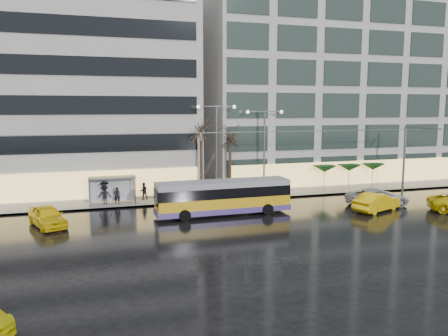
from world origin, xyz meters
name	(u,v)px	position (x,y,z in m)	size (l,w,h in m)	color
ground	(230,229)	(0.00, 0.00, 0.00)	(140.00, 140.00, 0.00)	black
sidewalk	(209,192)	(2.00, 14.00, 0.07)	(80.00, 10.00, 0.15)	gray
kerb	(222,201)	(2.00, 9.05, 0.07)	(80.00, 0.10, 0.15)	slate
building_left	(25,86)	(-16.00, 19.00, 11.15)	(34.00, 14.00, 22.00)	#A09C98
building_right	(331,77)	(19.00, 19.00, 12.65)	(32.00, 14.00, 25.00)	#A09C98
trolleybus	(223,198)	(0.73, 4.21, 1.42)	(11.34, 4.47, 5.24)	gold
catenary	(214,159)	(1.00, 7.94, 4.25)	(42.24, 5.12, 7.00)	#595B60
bus_shelter	(108,184)	(-8.38, 10.69, 1.96)	(4.20, 1.60, 2.51)	#595B60
street_lamp_near	(217,138)	(2.00, 10.80, 5.99)	(3.96, 0.36, 9.03)	#595B60
street_lamp_far	(264,140)	(7.00, 10.80, 5.71)	(3.96, 0.36, 8.53)	#595B60
tree_a	(201,127)	(0.50, 11.00, 7.09)	(3.20, 3.20, 8.40)	black
tree_b	(230,133)	(3.50, 11.20, 6.40)	(3.20, 3.20, 7.70)	black
parasol_a	(324,169)	(14.00, 11.00, 2.45)	(2.50, 2.50, 2.65)	#595B60
parasol_b	(349,168)	(17.00, 11.00, 2.45)	(2.50, 2.50, 2.65)	#595B60
parasol_c	(373,167)	(20.00, 11.00, 2.45)	(2.50, 2.50, 2.65)	#595B60
taxi_a	(47,216)	(-13.02, 4.45, 0.81)	(1.91, 4.74, 1.61)	yellow
taxi_b	(377,202)	(13.88, 1.69, 0.80)	(1.70, 4.88, 1.61)	yellow
sedan_silver	(378,197)	(15.24, 3.43, 0.79)	(2.62, 5.68, 1.58)	silver
pedestrian_a	(117,188)	(-7.61, 10.30, 1.62)	(1.13, 1.14, 2.19)	black
pedestrian_b	(144,191)	(-5.07, 11.64, 0.98)	(0.89, 0.74, 1.66)	black
pedestrian_c	(105,192)	(-8.68, 10.59, 1.27)	(1.14, 0.82, 2.11)	black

